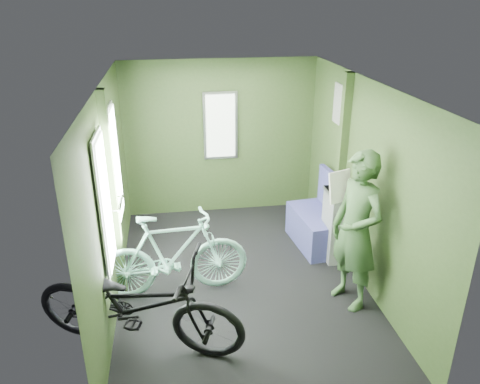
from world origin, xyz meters
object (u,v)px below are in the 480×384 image
object	(u,v)px
bicycle_mint	(175,293)
waste_box	(337,225)
passenger	(356,231)
bench_seat	(318,225)
bicycle_black	(142,349)

from	to	relation	value
bicycle_mint	waste_box	world-z (taller)	waste_box
passenger	waste_box	bearing A→B (deg)	149.82
waste_box	bench_seat	world-z (taller)	bench_seat
bicycle_mint	passenger	world-z (taller)	passenger
passenger	bench_seat	size ratio (longest dim) A/B	1.77
bicycle_black	bicycle_mint	bearing A→B (deg)	-0.67
bicycle_black	waste_box	size ratio (longest dim) A/B	2.16
passenger	waste_box	xyz separation A→B (m)	(0.15, 0.90, -0.40)
bicycle_mint	bicycle_black	bearing A→B (deg)	154.85
bicycle_mint	waste_box	bearing A→B (deg)	-81.03
bicycle_mint	bench_seat	distance (m)	2.12
bench_seat	passenger	bearing A→B (deg)	-97.81
bicycle_mint	passenger	bearing A→B (deg)	-106.89
bicycle_mint	waste_box	xyz separation A→B (m)	(2.04, 0.46, 0.47)
waste_box	bench_seat	bearing A→B (deg)	107.15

